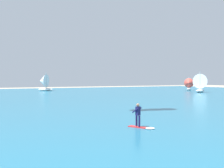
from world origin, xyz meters
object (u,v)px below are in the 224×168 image
object	(u,v)px
sailboat_anchored_offshore	(189,84)
sailboat_mid_right	(201,83)
kitesurfer	(140,119)
sailboat_trailing	(43,82)

from	to	relation	value
sailboat_anchored_offshore	sailboat_mid_right	xyz separation A→B (m)	(-6.30, -10.66, 0.55)
kitesurfer	sailboat_trailing	bearing A→B (deg)	83.23
kitesurfer	sailboat_mid_right	bearing A→B (deg)	38.61
sailboat_trailing	sailboat_anchored_offshore	bearing A→B (deg)	-21.53
kitesurfer	sailboat_anchored_offshore	world-z (taller)	sailboat_anchored_offshore
sailboat_mid_right	sailboat_anchored_offshore	bearing A→B (deg)	59.42
sailboat_trailing	kitesurfer	bearing A→B (deg)	-96.77
sailboat_anchored_offshore	sailboat_mid_right	size ratio (longest dim) A/B	0.77
sailboat_trailing	sailboat_mid_right	xyz separation A→B (m)	(33.62, -26.41, -0.02)
kitesurfer	sailboat_anchored_offshore	xyz separation A→B (m)	(46.91, 43.08, 1.26)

